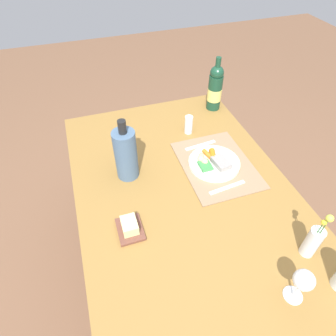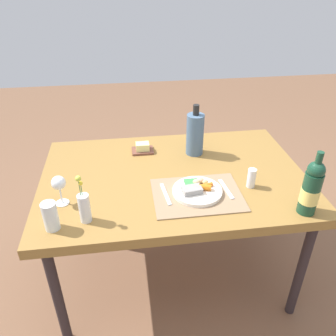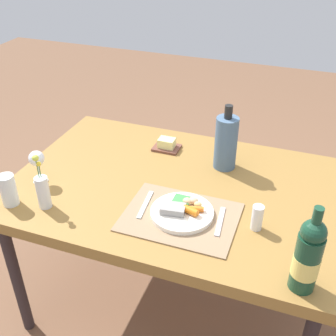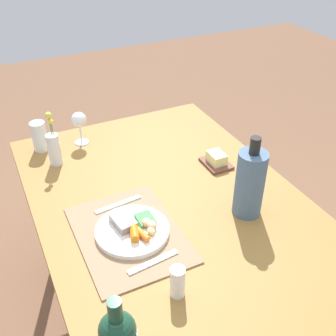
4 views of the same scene
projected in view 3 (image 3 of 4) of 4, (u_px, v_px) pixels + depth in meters
name	position (u px, v px, depth m)	size (l,w,h in m)	color
ground_plane	(175.00, 301.00, 2.24)	(8.00, 8.00, 0.00)	brown
dining_table	(176.00, 196.00, 1.86)	(1.43, 0.96, 0.75)	olive
placemat	(180.00, 217.00, 1.64)	(0.44, 0.33, 0.01)	#947556
dinner_plate	(182.00, 211.00, 1.64)	(0.25, 0.25, 0.05)	white
fork	(145.00, 204.00, 1.70)	(0.02, 0.18, 0.01)	silver
knife	(220.00, 221.00, 1.61)	(0.02, 0.17, 0.01)	silver
flower_vase	(43.00, 190.00, 1.66)	(0.05, 0.05, 0.24)	silver
water_tumbler	(9.00, 192.00, 1.69)	(0.07, 0.07, 0.14)	silver
wine_glass	(37.00, 160.00, 1.79)	(0.07, 0.07, 0.15)	white
wine_bottle	(308.00, 256.00, 1.28)	(0.08, 0.08, 0.32)	#17402B
cooler_bottle	(226.00, 142.00, 1.89)	(0.10, 0.10, 0.31)	#486380
butter_dish	(167.00, 145.00, 2.08)	(0.13, 0.10, 0.06)	brown
salt_shaker	(257.00, 218.00, 1.56)	(0.04, 0.04, 0.10)	white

